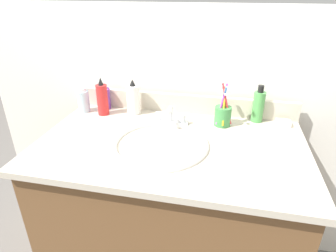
{
  "coord_description": "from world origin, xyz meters",
  "views": [
    {
      "loc": [
        0.2,
        -0.97,
        1.37
      ],
      "look_at": [
        -0.01,
        0.0,
        0.88
      ],
      "focal_mm": 30.73,
      "sensor_mm": 36.0,
      "label": 1
    }
  ],
  "objects_px": {
    "bottle_spray_red": "(102,99)",
    "soap_bar": "(283,123)",
    "bottle_toner_green": "(258,106)",
    "bottle_cream_purple": "(104,98)",
    "bottle_lotion_white": "(133,99)",
    "cup_green": "(223,114)",
    "faucet": "(170,118)",
    "bottle_gel_clear": "(84,101)"
  },
  "relations": [
    {
      "from": "bottle_lotion_white",
      "to": "bottle_spray_red",
      "type": "distance_m",
      "value": 0.14
    },
    {
      "from": "bottle_gel_clear",
      "to": "bottle_cream_purple",
      "type": "distance_m",
      "value": 0.1
    },
    {
      "from": "soap_bar",
      "to": "bottle_spray_red",
      "type": "bearing_deg",
      "value": -176.41
    },
    {
      "from": "bottle_toner_green",
      "to": "soap_bar",
      "type": "height_order",
      "value": "bottle_toner_green"
    },
    {
      "from": "faucet",
      "to": "soap_bar",
      "type": "bearing_deg",
      "value": 10.51
    },
    {
      "from": "bottle_lotion_white",
      "to": "bottle_spray_red",
      "type": "xyz_separation_m",
      "value": [
        -0.14,
        -0.04,
        0.0
      ]
    },
    {
      "from": "bottle_lotion_white",
      "to": "cup_green",
      "type": "relative_size",
      "value": 0.88
    },
    {
      "from": "cup_green",
      "to": "soap_bar",
      "type": "relative_size",
      "value": 3.01
    },
    {
      "from": "faucet",
      "to": "bottle_cream_purple",
      "type": "xyz_separation_m",
      "value": [
        -0.36,
        0.11,
        0.03
      ]
    },
    {
      "from": "bottle_toner_green",
      "to": "soap_bar",
      "type": "xyz_separation_m",
      "value": [
        0.11,
        -0.02,
        -0.06
      ]
    },
    {
      "from": "bottle_toner_green",
      "to": "bottle_lotion_white",
      "type": "bearing_deg",
      "value": -176.64
    },
    {
      "from": "faucet",
      "to": "bottle_spray_red",
      "type": "height_order",
      "value": "bottle_spray_red"
    },
    {
      "from": "bottle_lotion_white",
      "to": "soap_bar",
      "type": "relative_size",
      "value": 2.66
    },
    {
      "from": "bottle_gel_clear",
      "to": "bottle_cream_purple",
      "type": "height_order",
      "value": "bottle_cream_purple"
    },
    {
      "from": "bottle_lotion_white",
      "to": "cup_green",
      "type": "xyz_separation_m",
      "value": [
        0.42,
        -0.04,
        -0.02
      ]
    },
    {
      "from": "bottle_toner_green",
      "to": "cup_green",
      "type": "distance_m",
      "value": 0.17
    },
    {
      "from": "bottle_cream_purple",
      "to": "soap_bar",
      "type": "relative_size",
      "value": 1.9
    },
    {
      "from": "bottle_lotion_white",
      "to": "faucet",
      "type": "bearing_deg",
      "value": -22.16
    },
    {
      "from": "faucet",
      "to": "bottle_spray_red",
      "type": "distance_m",
      "value": 0.34
    },
    {
      "from": "bottle_lotion_white",
      "to": "bottle_gel_clear",
      "type": "xyz_separation_m",
      "value": [
        -0.25,
        -0.03,
        -0.02
      ]
    },
    {
      "from": "faucet",
      "to": "bottle_gel_clear",
      "type": "bearing_deg",
      "value": 173.24
    },
    {
      "from": "bottle_toner_green",
      "to": "bottle_cream_purple",
      "type": "bearing_deg",
      "value": -179.62
    },
    {
      "from": "bottle_cream_purple",
      "to": "bottle_gel_clear",
      "type": "bearing_deg",
      "value": -145.58
    },
    {
      "from": "bottle_gel_clear",
      "to": "bottle_cream_purple",
      "type": "relative_size",
      "value": 0.97
    },
    {
      "from": "cup_green",
      "to": "faucet",
      "type": "bearing_deg",
      "value": -170.41
    },
    {
      "from": "faucet",
      "to": "bottle_spray_red",
      "type": "relative_size",
      "value": 0.88
    },
    {
      "from": "cup_green",
      "to": "bottle_cream_purple",
      "type": "bearing_deg",
      "value": 173.18
    },
    {
      "from": "bottle_gel_clear",
      "to": "bottle_toner_green",
      "type": "bearing_deg",
      "value": 4.28
    },
    {
      "from": "bottle_spray_red",
      "to": "cup_green",
      "type": "relative_size",
      "value": 0.94
    },
    {
      "from": "bottle_spray_red",
      "to": "bottle_gel_clear",
      "type": "xyz_separation_m",
      "value": [
        -0.11,
        0.01,
        -0.02
      ]
    },
    {
      "from": "bottle_toner_green",
      "to": "bottle_spray_red",
      "type": "xyz_separation_m",
      "value": [
        -0.71,
        -0.07,
        0.0
      ]
    },
    {
      "from": "faucet",
      "to": "bottle_lotion_white",
      "type": "height_order",
      "value": "bottle_lotion_white"
    },
    {
      "from": "cup_green",
      "to": "bottle_gel_clear",
      "type": "bearing_deg",
      "value": 178.83
    },
    {
      "from": "bottle_toner_green",
      "to": "soap_bar",
      "type": "distance_m",
      "value": 0.13
    },
    {
      "from": "bottle_cream_purple",
      "to": "bottle_lotion_white",
      "type": "bearing_deg",
      "value": -10.1
    },
    {
      "from": "bottle_cream_purple",
      "to": "soap_bar",
      "type": "xyz_separation_m",
      "value": [
        0.85,
        -0.02,
        -0.04
      ]
    },
    {
      "from": "bottle_spray_red",
      "to": "bottle_gel_clear",
      "type": "bearing_deg",
      "value": 173.09
    },
    {
      "from": "faucet",
      "to": "cup_green",
      "type": "relative_size",
      "value": 0.83
    },
    {
      "from": "bottle_lotion_white",
      "to": "bottle_gel_clear",
      "type": "distance_m",
      "value": 0.25
    },
    {
      "from": "bottle_spray_red",
      "to": "soap_bar",
      "type": "height_order",
      "value": "bottle_spray_red"
    },
    {
      "from": "bottle_toner_green",
      "to": "cup_green",
      "type": "bearing_deg",
      "value": -153.65
    },
    {
      "from": "faucet",
      "to": "soap_bar",
      "type": "relative_size",
      "value": 2.5
    }
  ]
}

